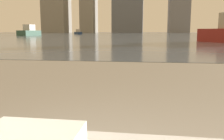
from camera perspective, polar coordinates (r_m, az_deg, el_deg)
The scene contains 3 objects.
harbor_water at distance 61.75m, azimuth 7.95°, elevation 8.06°, with size 180.00×110.00×0.01m.
harbor_boat_0 at distance 63.43m, azimuth -7.75°, elevation 8.49°, with size 2.75×3.43×1.25m.
harbor_boat_1 at distance 47.22m, azimuth -18.37°, elevation 8.30°, with size 2.25×5.35×1.95m.
Camera 1 is at (0.29, 0.26, 0.84)m, focal length 40.00 mm.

